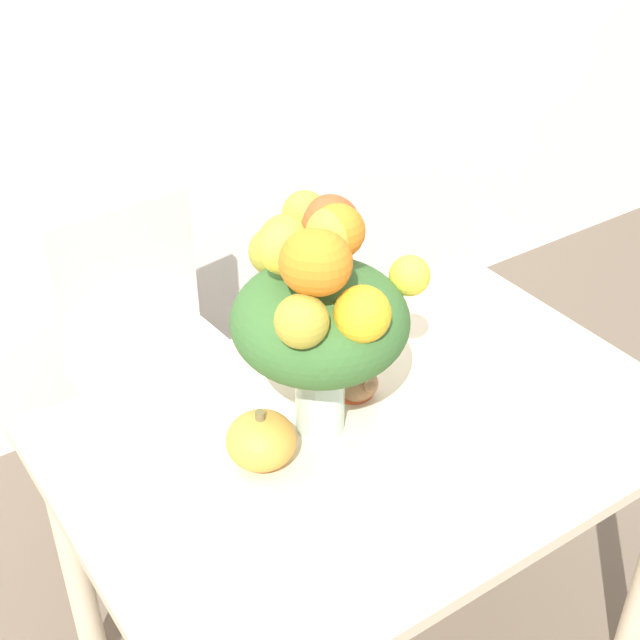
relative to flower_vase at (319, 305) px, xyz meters
The scene contains 5 objects.
dining_table 0.41m from the flower_vase, 34.07° to the right, with size 1.19×0.81×0.74m.
flower_vase is the anchor object (origin of this frame).
pumpkin 0.27m from the flower_vase, 169.90° to the right, with size 0.13×0.13×0.12m.
turkey_figurine 0.27m from the flower_vase, 16.65° to the left, with size 0.08×0.11×0.07m.
dining_chair_near_window 0.89m from the flower_vase, 93.22° to the left, with size 0.45×0.45×0.88m.
Camera 1 is at (-0.83, -1.04, 1.89)m, focal length 50.00 mm.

